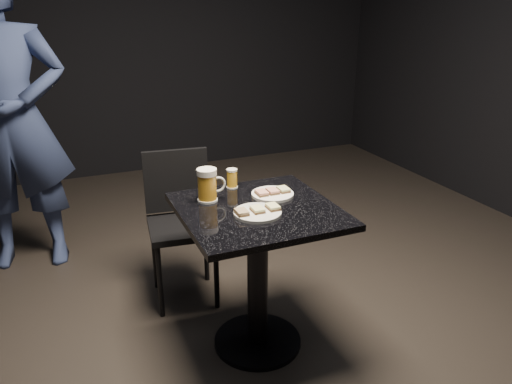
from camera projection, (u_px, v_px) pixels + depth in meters
The scene contains 10 objects.
floor at pixel (258, 343), 2.55m from camera, with size 6.00×6.00×0.00m, color black.
plate_large at pixel (257, 213), 2.21m from camera, with size 0.21×0.21×0.01m, color silver.
plate_small at pixel (273, 194), 2.42m from camera, with size 0.21×0.21×0.01m, color white.
patron at pixel (12, 121), 3.03m from camera, with size 0.69×0.45×1.89m, color navy.
table at pixel (258, 255), 2.37m from camera, with size 0.70×0.70×0.75m.
beer_mug at pixel (208, 185), 2.33m from camera, with size 0.14×0.10×0.16m.
beer_tumbler at pixel (232, 178), 2.50m from camera, with size 0.06×0.06×0.10m.
chair at pixel (180, 216), 2.82m from camera, with size 0.41×0.41×0.85m.
canapes_on_plate_large at pixel (257, 209), 2.20m from camera, with size 0.20×0.07×0.02m.
canapes_on_plate_small at pixel (273, 191), 2.41m from camera, with size 0.17×0.07×0.02m.
Camera 1 is at (-0.82, -1.93, 1.64)m, focal length 35.00 mm.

